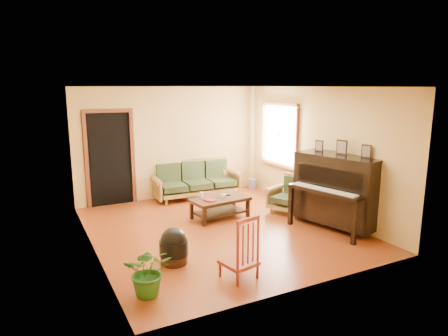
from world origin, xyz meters
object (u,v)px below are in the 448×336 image
footstool (174,250)px  red_chair (239,247)px  potted_plant (149,271)px  piano (338,192)px  armchair (290,195)px  ceramic_crock (252,184)px  coffee_table (220,208)px  sofa (197,179)px

footstool → red_chair: size_ratio=0.47×
red_chair → potted_plant: bearing=162.8°
footstool → piano: bearing=1.5°
armchair → ceramic_crock: (0.36, 2.09, -0.27)m
red_chair → armchair: bearing=28.7°
coffee_table → piano: piano is taller
piano → potted_plant: piano is taller
coffee_table → footstool: size_ratio=2.66×
ceramic_crock → armchair: bearing=-99.7°
coffee_table → potted_plant: 3.15m
piano → potted_plant: 3.96m
ceramic_crock → sofa: bearing=-176.4°
potted_plant → armchair: bearing=28.2°
footstool → ceramic_crock: (3.33, 3.27, -0.08)m
armchair → potted_plant: armchair is taller
footstool → coffee_table: bearing=45.2°
coffee_table → ceramic_crock: 2.48m
ceramic_crock → potted_plant: 5.62m
coffee_table → potted_plant: bearing=-133.0°
sofa → ceramic_crock: size_ratio=8.00×
red_chair → potted_plant: (-1.24, 0.11, -0.13)m
footstool → potted_plant: potted_plant is taller
sofa → coffee_table: size_ratio=1.77×
potted_plant → red_chair: bearing=-4.9°
red_chair → ceramic_crock: red_chair is taller
armchair → ceramic_crock: bearing=57.5°
armchair → sofa: bearing=99.1°
piano → red_chair: bearing=-175.3°
coffee_table → ceramic_crock: bearing=43.7°
ceramic_crock → red_chair: bearing=-123.2°
footstool → ceramic_crock: 4.67m
sofa → footstool: (-1.73, -3.16, -0.23)m
coffee_table → red_chair: size_ratio=1.25×
armchair → piano: bearing=-98.7°
coffee_table → armchair: 1.49m
red_chair → ceramic_crock: 4.93m
piano → ceramic_crock: (0.08, 3.18, -0.57)m
piano → red_chair: size_ratio=1.71×
coffee_table → ceramic_crock: coffee_table is taller
coffee_table → armchair: bearing=-15.1°
ceramic_crock → potted_plant: potted_plant is taller
sofa → ceramic_crock: 1.63m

